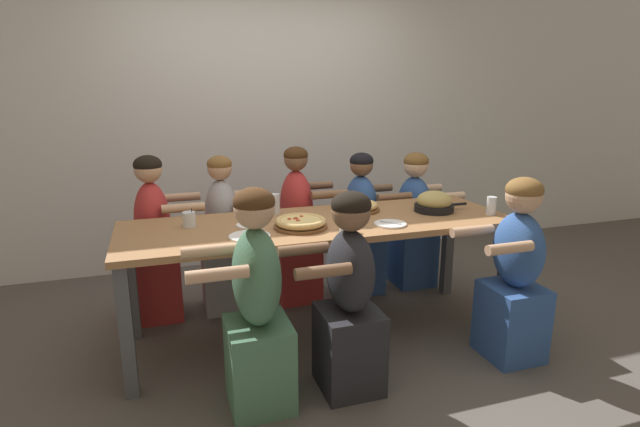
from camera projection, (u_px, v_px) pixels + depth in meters
ground_plane at (320, 334)px, 3.37m from camera, size 18.00×18.00×0.00m
restaurant_back_panel at (263, 89)px, 4.49m from camera, size 10.00×0.06×3.20m
dining_table at (320, 233)px, 3.19m from camera, size 2.48×0.81×0.79m
pizza_board_main at (357, 206)px, 3.43m from camera, size 0.32×0.32×0.06m
pizza_board_second at (301, 223)px, 3.02m from camera, size 0.33×0.33×0.06m
skillet_bowl at (434, 203)px, 3.41m from camera, size 0.39×0.27×0.14m
empty_plate_a at (252, 225)px, 3.06m from camera, size 0.19×0.19×0.02m
empty_plate_b at (390, 224)px, 3.09m from camera, size 0.20×0.20×0.02m
empty_plate_c at (250, 236)px, 2.83m from camera, size 0.24×0.24×0.02m
cocktail_glass_blue at (189, 220)px, 3.04m from camera, size 0.08×0.08×0.12m
drinking_glass_a at (275, 205)px, 3.35m from camera, size 0.07×0.07×0.13m
drinking_glass_b at (345, 223)px, 2.95m from camera, size 0.07×0.07×0.11m
drinking_glass_c at (353, 214)px, 3.09m from camera, size 0.07×0.07×0.13m
drinking_glass_d at (491, 206)px, 3.32m from camera, size 0.06×0.06×0.12m
drinking_glass_e at (251, 207)px, 3.33m from camera, size 0.06×0.06×0.12m
diner_far_midleft at (224, 241)px, 3.65m from camera, size 0.51×0.40×1.15m
diner_near_midleft at (257, 310)px, 2.50m from camera, size 0.51×0.40×1.16m
diner_far_right at (414, 225)px, 4.13m from camera, size 0.51×0.40×1.11m
diner_near_center at (349, 301)px, 2.65m from camera, size 0.51×0.40×1.11m
diner_far_midright at (361, 229)px, 3.98m from camera, size 0.51×0.40×1.13m
diner_far_center at (297, 232)px, 3.82m from camera, size 0.51×0.40×1.19m
diner_far_left at (155, 246)px, 3.51m from camera, size 0.51×0.40×1.17m
diner_near_right at (515, 276)px, 2.97m from camera, size 0.51×0.40×1.12m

